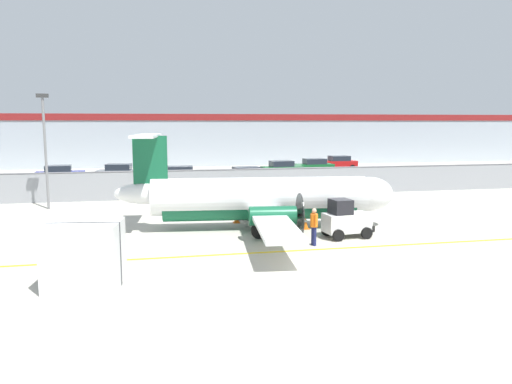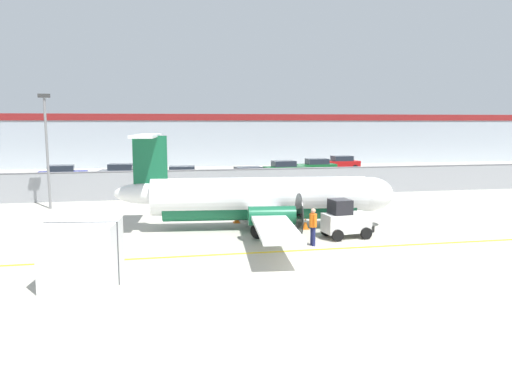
% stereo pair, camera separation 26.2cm
% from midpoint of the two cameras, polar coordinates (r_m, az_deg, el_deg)
% --- Properties ---
extents(ground_plane, '(140.00, 140.00, 0.01)m').
position_cam_midpoint_polar(ground_plane, '(22.01, 6.13, -6.58)').
color(ground_plane, '#B7B2A3').
extents(perimeter_fence, '(98.00, 0.10, 2.10)m').
position_cam_midpoint_polar(perimeter_fence, '(37.12, -1.42, 1.19)').
color(perimeter_fence, gray).
rests_on(perimeter_fence, ground).
extents(parking_lot_strip, '(98.00, 17.00, 0.12)m').
position_cam_midpoint_polar(parking_lot_strip, '(48.52, -3.85, 1.53)').
color(parking_lot_strip, '#38383A').
rests_on(parking_lot_strip, ground).
extents(background_building, '(91.00, 8.10, 6.50)m').
position_cam_midpoint_polar(background_building, '(66.61, -6.08, 6.03)').
color(background_building, '#A8B2BC').
rests_on(background_building, ground).
extents(commuter_airplane, '(14.55, 16.08, 4.92)m').
position_cam_midpoint_polar(commuter_airplane, '(25.85, 0.73, -0.73)').
color(commuter_airplane, white).
rests_on(commuter_airplane, ground).
extents(baggage_tug, '(2.44, 1.61, 1.88)m').
position_cam_midpoint_polar(baggage_tug, '(24.36, 9.92, -3.17)').
color(baggage_tug, silver).
rests_on(baggage_tug, ground).
extents(ground_crew_worker, '(0.35, 0.54, 1.70)m').
position_cam_midpoint_polar(ground_crew_worker, '(22.60, 6.31, -3.73)').
color(ground_crew_worker, '#191E4C').
rests_on(ground_crew_worker, ground).
extents(cargo_container, '(2.65, 2.31, 2.20)m').
position_cam_midpoint_polar(cargo_container, '(17.93, -19.43, -6.77)').
color(cargo_container, silver).
rests_on(cargo_container, ground).
extents(traffic_cone_near_left, '(0.36, 0.36, 0.64)m').
position_cam_midpoint_polar(traffic_cone_near_left, '(27.58, -2.52, -2.90)').
color(traffic_cone_near_left, orange).
rests_on(traffic_cone_near_left, ground).
extents(traffic_cone_near_right, '(0.36, 0.36, 0.64)m').
position_cam_midpoint_polar(traffic_cone_near_right, '(26.09, 5.39, -3.56)').
color(traffic_cone_near_right, orange).
rests_on(traffic_cone_near_right, ground).
extents(parked_car_0, '(4.34, 2.31, 1.58)m').
position_cam_midpoint_polar(parked_car_0, '(47.79, -21.64, 1.89)').
color(parked_car_0, navy).
rests_on(parked_car_0, parking_lot_strip).
extents(parked_car_1, '(4.39, 2.43, 1.58)m').
position_cam_midpoint_polar(parked_car_1, '(47.69, -15.41, 2.15)').
color(parked_car_1, slate).
rests_on(parked_car_1, parking_lot_strip).
extents(parked_car_2, '(4.30, 2.22, 1.58)m').
position_cam_midpoint_polar(parked_car_2, '(44.11, -8.69, 1.90)').
color(parked_car_2, '#B28C19').
rests_on(parked_car_2, parking_lot_strip).
extents(parked_car_3, '(4.38, 2.42, 1.58)m').
position_cam_midpoint_polar(parked_car_3, '(42.96, -1.42, 1.82)').
color(parked_car_3, black).
rests_on(parked_car_3, parking_lot_strip).
extents(parked_car_4, '(4.32, 2.26, 1.58)m').
position_cam_midpoint_polar(parked_car_4, '(49.81, 2.89, 2.67)').
color(parked_car_4, '#19662D').
rests_on(parked_car_4, parking_lot_strip).
extents(parked_car_5, '(4.27, 2.15, 1.58)m').
position_cam_midpoint_polar(parked_car_5, '(52.88, 6.45, 2.94)').
color(parked_car_5, '#19662D').
rests_on(parked_car_5, parking_lot_strip).
extents(parked_car_6, '(4.29, 2.19, 1.58)m').
position_cam_midpoint_polar(parked_car_6, '(57.64, 9.24, 3.31)').
color(parked_car_6, red).
rests_on(parked_car_6, parking_lot_strip).
extents(apron_light_pole, '(0.70, 0.30, 7.27)m').
position_cam_midpoint_polar(apron_light_pole, '(34.25, -23.18, 5.32)').
color(apron_light_pole, slate).
rests_on(apron_light_pole, ground).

